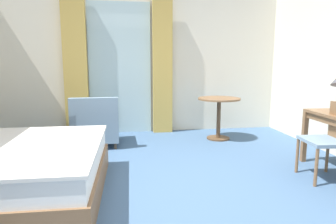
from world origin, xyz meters
name	(u,v)px	position (x,y,z in m)	size (l,w,h in m)	color
ground	(158,201)	(0.00, 0.00, -0.05)	(6.10, 6.59, 0.10)	#426084
wall_back	(140,60)	(0.00, 3.03, 1.40)	(5.70, 0.12, 2.80)	silver
balcony_glass_door	(120,69)	(-0.38, 2.95, 1.23)	(1.17, 0.02, 2.47)	silver
curtain_panel_left	(75,64)	(-1.18, 2.85, 1.32)	(0.42, 0.10, 2.65)	tan
curtain_panel_right	(163,64)	(0.42, 2.85, 1.32)	(0.37, 0.10, 2.65)	tan
desk_chair	(331,136)	(2.03, 0.18, 0.51)	(0.46, 0.50, 0.89)	gray
armchair_by_window	(96,125)	(-0.79, 2.07, 0.33)	(0.75, 0.81, 0.82)	gray
round_cafe_table	(219,108)	(1.34, 2.17, 0.55)	(0.74, 0.74, 0.74)	brown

